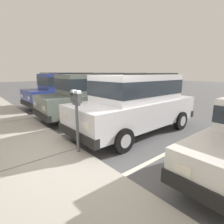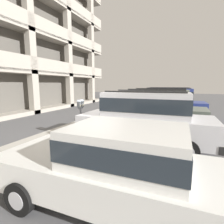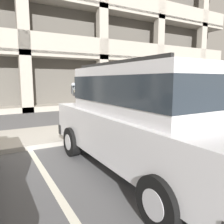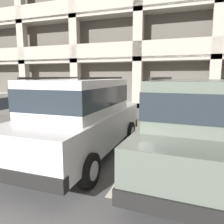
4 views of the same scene
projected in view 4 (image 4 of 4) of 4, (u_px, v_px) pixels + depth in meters
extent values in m
cube|color=#565659|center=(106.00, 136.00, 7.77)|extent=(80.00, 80.00, 0.10)
cube|color=#ADA89E|center=(117.00, 125.00, 8.96)|extent=(40.00, 2.20, 0.12)
cube|color=#606060|center=(37.00, 118.00, 10.30)|extent=(0.03, 2.16, 0.00)
cube|color=#606060|center=(117.00, 124.00, 8.95)|extent=(0.03, 2.16, 0.00)
cube|color=silver|center=(45.00, 141.00, 6.98)|extent=(0.12, 4.80, 0.01)
cube|color=silver|center=(139.00, 152.00, 5.95)|extent=(0.12, 4.80, 0.01)
cube|color=silver|center=(81.00, 128.00, 5.64)|extent=(1.88, 4.72, 0.80)
cube|color=silver|center=(80.00, 97.00, 5.46)|extent=(1.64, 2.93, 0.84)
cube|color=#232B33|center=(80.00, 96.00, 5.45)|extent=(1.67, 2.95, 0.46)
cube|color=black|center=(111.00, 121.00, 7.83)|extent=(1.88, 0.18, 0.24)
cube|color=black|center=(16.00, 176.00, 3.53)|extent=(1.88, 0.18, 0.24)
cube|color=silver|center=(127.00, 112.00, 7.63)|extent=(0.24, 0.03, 0.14)
cube|color=silver|center=(97.00, 110.00, 8.01)|extent=(0.24, 0.03, 0.14)
cylinder|color=black|center=(129.00, 132.00, 6.76)|extent=(0.21, 0.66, 0.66)
cylinder|color=#B2B2B7|center=(129.00, 132.00, 6.76)|extent=(0.22, 0.36, 0.36)
cylinder|color=black|center=(78.00, 128.00, 7.35)|extent=(0.21, 0.66, 0.66)
cylinder|color=#B2B2B7|center=(78.00, 128.00, 7.35)|extent=(0.22, 0.36, 0.36)
cylinder|color=black|center=(89.00, 170.00, 4.05)|extent=(0.21, 0.66, 0.66)
cylinder|color=#B2B2B7|center=(89.00, 170.00, 4.05)|extent=(0.22, 0.36, 0.36)
cylinder|color=black|center=(12.00, 158.00, 4.64)|extent=(0.21, 0.66, 0.66)
cylinder|color=#B2B2B7|center=(12.00, 158.00, 4.64)|extent=(0.22, 0.36, 0.36)
cube|color=black|center=(105.00, 78.00, 5.16)|extent=(0.07, 2.62, 0.05)
cube|color=black|center=(55.00, 78.00, 5.61)|extent=(0.07, 2.62, 0.05)
cube|color=black|center=(30.00, 117.00, 8.77)|extent=(1.73, 0.16, 0.24)
cube|color=silver|center=(41.00, 112.00, 8.60)|extent=(0.24, 0.03, 0.14)
cube|color=silver|center=(20.00, 111.00, 8.95)|extent=(0.24, 0.03, 0.14)
cylinder|color=black|center=(34.00, 126.00, 7.77)|extent=(0.16, 0.60, 0.60)
cylinder|color=#B2B2B7|center=(34.00, 126.00, 7.77)|extent=(0.18, 0.33, 0.33)
cube|color=#5B665B|center=(194.00, 138.00, 4.70)|extent=(2.00, 4.76, 0.80)
cube|color=#5B665B|center=(196.00, 101.00, 4.53)|extent=(1.72, 2.97, 0.84)
cube|color=#232B33|center=(196.00, 100.00, 4.52)|extent=(1.75, 2.99, 0.46)
cube|color=black|center=(195.00, 128.00, 6.86)|extent=(1.88, 0.23, 0.24)
cube|color=black|center=(187.00, 210.00, 2.63)|extent=(1.88, 0.23, 0.24)
cube|color=silver|center=(216.00, 118.00, 6.64)|extent=(0.24, 0.04, 0.14)
cube|color=silver|center=(177.00, 115.00, 7.06)|extent=(0.24, 0.04, 0.14)
cylinder|color=black|center=(162.00, 135.00, 6.43)|extent=(0.22, 0.67, 0.66)
cylinder|color=#B2B2B7|center=(162.00, 135.00, 6.43)|extent=(0.23, 0.37, 0.36)
cylinder|color=black|center=(134.00, 177.00, 3.77)|extent=(0.22, 0.67, 0.66)
cylinder|color=#B2B2B7|center=(134.00, 177.00, 3.77)|extent=(0.23, 0.37, 0.36)
cube|color=black|center=(163.00, 78.00, 4.70)|extent=(0.14, 2.62, 0.05)
cylinder|color=#595B60|center=(104.00, 113.00, 8.04)|extent=(0.07, 0.07, 1.18)
cube|color=#595B60|center=(104.00, 96.00, 7.94)|extent=(0.28, 0.06, 0.06)
cube|color=#424447|center=(101.00, 92.00, 7.95)|extent=(0.15, 0.11, 0.22)
cylinder|color=#9EA8B2|center=(101.00, 89.00, 7.94)|extent=(0.15, 0.11, 0.15)
cube|color=#B7B293|center=(101.00, 93.00, 7.91)|extent=(0.08, 0.01, 0.08)
cube|color=#424447|center=(106.00, 92.00, 7.89)|extent=(0.15, 0.11, 0.22)
cylinder|color=#9EA8B2|center=(106.00, 89.00, 7.87)|extent=(0.15, 0.11, 0.15)
cube|color=#B7B293|center=(106.00, 94.00, 7.84)|extent=(0.08, 0.01, 0.08)
cube|color=#5C5851|center=(153.00, 29.00, 18.52)|extent=(31.36, 8.80, 12.00)
cube|color=#A8A093|center=(150.00, 98.00, 18.91)|extent=(32.00, 10.00, 0.30)
cube|color=#A8A093|center=(151.00, 63.00, 18.42)|extent=(32.00, 10.00, 0.30)
cube|color=#A8A093|center=(137.00, 50.00, 13.79)|extent=(32.00, 0.20, 1.10)
cube|color=#A8A093|center=(152.00, 26.00, 17.94)|extent=(32.00, 10.00, 0.30)
cube|color=#A8A093|center=(21.00, 24.00, 16.62)|extent=(0.60, 0.50, 12.00)
cube|color=#A8A093|center=(74.00, 19.00, 15.09)|extent=(0.60, 0.50, 12.00)
cube|color=#A8A093|center=(139.00, 12.00, 13.56)|extent=(0.60, 0.50, 12.00)
cube|color=#A8A093|center=(220.00, 4.00, 12.02)|extent=(0.60, 0.50, 12.00)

